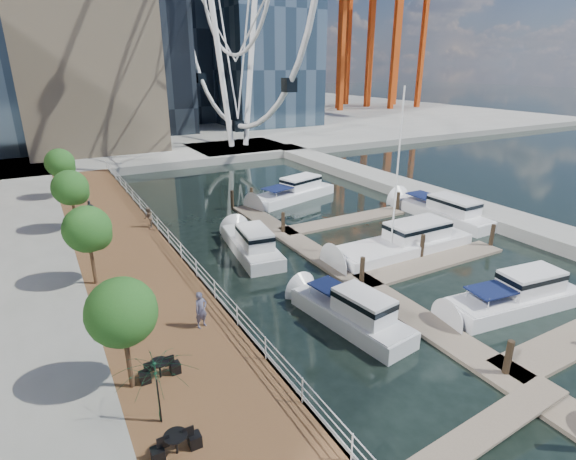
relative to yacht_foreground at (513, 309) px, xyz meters
The scene contains 15 objects.
ground 8.58m from the yacht_foreground, behind, with size 520.00×520.00×0.00m, color black.
boardwalk 22.08m from the yacht_foreground, 142.24° to the left, with size 6.00×60.00×1.00m, color brown.
seawall 19.80m from the yacht_foreground, 136.92° to the left, with size 0.25×60.00×1.00m, color #595954.
land_far 100.87m from the yacht_foreground, 94.81° to the left, with size 200.00×114.00×1.00m, color gray.
breakwater 21.83m from the yacht_foreground, 58.06° to the left, with size 4.00×60.00×1.00m, color gray.
pier 50.82m from the yacht_foreground, 83.74° to the left, with size 14.00×12.00×1.00m, color gray.
railing 19.92m from the yacht_foreground, 137.11° to the left, with size 0.10×60.00×1.05m, color white, non-canonical shape.
floating_docks 8.53m from the yacht_foreground, 93.29° to the left, with size 16.00×34.00×2.60m.
port_cranes 113.03m from the yacht_foreground, 57.84° to the left, with size 40.00×52.00×38.00m.
street_trees 23.86m from the yacht_foreground, 147.77° to the left, with size 2.60×42.60×4.60m.
yacht_foreground is the anchor object (origin of this frame).
pedestrian_near 17.01m from the yacht_foreground, 161.95° to the left, with size 0.66×0.44×1.82m, color #50506B.
pedestrian_mid 25.41m from the yacht_foreground, 126.15° to the left, with size 0.77×0.60×1.59m, color #7C6756.
pedestrian_far 30.96m from the yacht_foreground, 126.95° to the left, with size 0.93×0.39×1.59m, color #30363C.
moored_yachts 9.36m from the yacht_foreground, 91.43° to the left, with size 21.13×39.52×11.50m.
Camera 1 is at (-13.11, -11.38, 12.77)m, focal length 28.00 mm.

